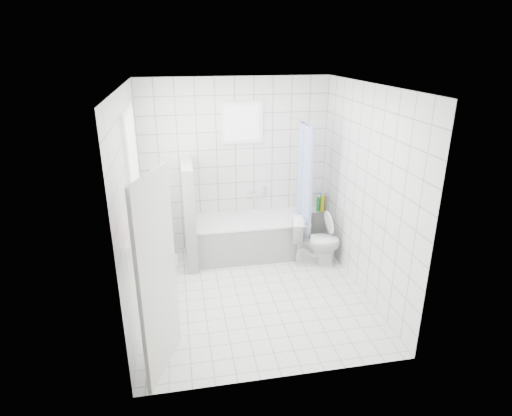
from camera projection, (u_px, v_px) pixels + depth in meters
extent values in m
plane|color=white|center=(254.00, 294.00, 5.52)|extent=(3.00, 3.00, 0.00)
plane|color=white|center=(254.00, 85.00, 4.59)|extent=(3.00, 3.00, 0.00)
cube|color=white|center=(236.00, 166.00, 6.43)|extent=(2.80, 0.02, 2.60)
cube|color=white|center=(285.00, 257.00, 3.68)|extent=(2.80, 0.02, 2.60)
cube|color=white|center=(132.00, 207.00, 4.81)|extent=(0.02, 3.00, 2.60)
cube|color=white|center=(365.00, 192.00, 5.29)|extent=(0.02, 3.00, 2.60)
cube|color=white|center=(135.00, 174.00, 4.98)|extent=(0.01, 0.90, 1.40)
cube|color=white|center=(242.00, 123.00, 6.17)|extent=(0.50, 0.01, 0.50)
cube|color=white|center=(145.00, 231.00, 5.26)|extent=(0.18, 1.02, 0.08)
cube|color=silver|center=(158.00, 277.00, 3.95)|extent=(0.32, 0.76, 2.00)
cube|color=white|center=(250.00, 237.00, 6.48)|extent=(1.64, 0.75, 0.55)
cube|color=white|center=(250.00, 220.00, 6.37)|extent=(1.66, 0.77, 0.03)
cube|color=white|center=(189.00, 214.00, 6.11)|extent=(0.15, 0.85, 1.50)
cube|color=white|center=(317.00, 225.00, 6.91)|extent=(0.40, 0.24, 0.55)
imported|color=white|center=(316.00, 242.00, 6.17)|extent=(0.76, 0.54, 0.70)
cylinder|color=silver|center=(304.00, 122.00, 5.97)|extent=(0.02, 0.80, 0.02)
cube|color=silver|center=(253.00, 194.00, 6.60)|extent=(0.18, 0.06, 0.06)
imported|color=white|center=(145.00, 224.00, 5.16)|extent=(0.19, 0.19, 0.18)
imported|color=#34E0EE|center=(144.00, 227.00, 5.06)|extent=(0.09, 0.09, 0.17)
imported|color=#DB5589|center=(143.00, 229.00, 4.85)|extent=(0.17, 0.17, 0.31)
cylinder|color=blue|center=(322.00, 201.00, 6.78)|extent=(0.06, 0.06, 0.27)
cylinder|color=gold|center=(323.00, 203.00, 6.68)|extent=(0.06, 0.06, 0.27)
cylinder|color=#16872D|center=(318.00, 204.00, 6.71)|extent=(0.06, 0.06, 0.23)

